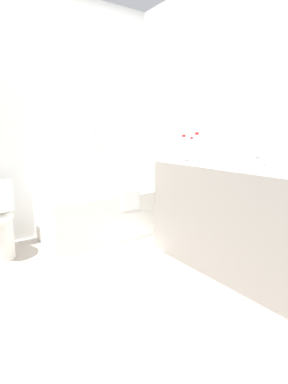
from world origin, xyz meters
TOP-DOWN VIEW (x-y plane):
  - ground_plane at (0.00, 0.00)m, footprint 3.74×3.74m
  - wall_back_tiled at (0.00, 1.42)m, footprint 3.01×0.10m
  - wall_right_mirror at (1.35, 0.00)m, footprint 0.10×3.14m
  - bathtub at (0.57, 1.01)m, footprint 1.42×0.71m
  - vanity_counter at (1.02, -0.39)m, footprint 0.57×1.55m
  - sink_basin at (0.98, -0.39)m, footprint 0.29×0.29m
  - sink_faucet at (1.16, -0.39)m, footprint 0.11×0.15m
  - water_bottle_0 at (0.98, 0.11)m, footprint 0.07×0.07m
  - water_bottle_1 at (0.93, 0.22)m, footprint 0.06×0.06m
  - water_bottle_2 at (1.02, 0.20)m, footprint 0.06×0.06m
  - drinking_glass_0 at (0.97, -0.01)m, footprint 0.07×0.07m
  - drinking_glass_1 at (0.98, -0.70)m, footprint 0.07×0.07m
  - soap_dish at (0.97, -0.16)m, footprint 0.09×0.06m
  - bath_mat at (0.71, 0.43)m, footprint 0.54×0.37m

SIDE VIEW (x-z plane):
  - ground_plane at x=0.00m, z-range 0.00..0.00m
  - bath_mat at x=0.71m, z-range 0.00..0.01m
  - bathtub at x=0.57m, z-range -0.33..0.86m
  - vanity_counter at x=1.02m, z-range 0.00..0.85m
  - soap_dish at x=0.97m, z-range 0.85..0.87m
  - sink_basin at x=0.98m, z-range 0.85..0.91m
  - sink_faucet at x=1.16m, z-range 0.85..0.93m
  - drinking_glass_1 at x=0.98m, z-range 0.85..0.94m
  - drinking_glass_0 at x=0.97m, z-range 0.85..0.96m
  - water_bottle_2 at x=1.02m, z-range 0.84..1.06m
  - water_bottle_1 at x=0.93m, z-range 0.84..1.08m
  - water_bottle_0 at x=0.98m, z-range 0.84..1.11m
  - wall_back_tiled at x=0.00m, z-range 0.00..2.50m
  - wall_right_mirror at x=1.35m, z-range 0.00..2.50m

